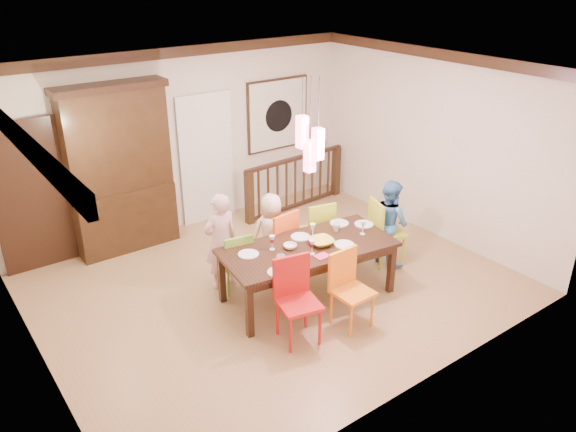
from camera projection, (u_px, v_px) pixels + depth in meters
floor at (275, 285)px, 7.71m from camera, size 6.00×6.00×0.00m
ceiling at (273, 71)px, 6.50m from camera, size 6.00×6.00×0.00m
wall_back at (185, 140)px, 8.94m from camera, size 6.00×0.00×6.00m
wall_left at (24, 254)px, 5.49m from camera, size 0.00×5.00×5.00m
wall_right at (432, 145)px, 8.72m from camera, size 0.00×5.00×5.00m
crown_molding at (273, 78)px, 6.54m from camera, size 6.00×5.00×0.16m
panel_door at (32, 199)px, 7.78m from camera, size 1.04×0.07×2.24m
white_doorway at (207, 160)px, 9.27m from camera, size 0.97×0.05×2.22m
painting at (278, 115)px, 9.82m from camera, size 1.25×0.06×1.25m
pendant_cluster at (310, 144)px, 6.58m from camera, size 0.27×0.21×1.14m
dining_table at (308, 251)px, 7.18m from camera, size 2.34×1.31×0.75m
chair_far_left at (235, 257)px, 7.42m from camera, size 0.45×0.45×0.86m
chair_far_mid at (277, 237)px, 7.78m from camera, size 0.49×0.49×0.99m
chair_far_right at (316, 226)px, 8.15m from camera, size 0.51×0.51×0.95m
chair_near_left at (299, 297)px, 6.37m from camera, size 0.54×0.54×1.01m
chair_near_mid at (353, 286)px, 6.65m from camera, size 0.44×0.44×0.95m
chair_end_right at (388, 227)px, 8.07m from camera, size 0.57×0.57×0.99m
china_hutch at (120, 169)px, 8.24m from camera, size 1.60×0.46×2.52m
balustrade at (295, 182)px, 9.90m from camera, size 2.15×0.22×0.96m
person_far_left at (221, 241)px, 7.42m from camera, size 0.49×0.33×1.35m
person_far_mid at (272, 233)px, 7.86m from camera, size 0.65×0.52×1.16m
person_end_right at (389, 222)px, 8.06m from camera, size 0.53×0.66×1.27m
serving_bowl at (321, 242)px, 7.17m from camera, size 0.35×0.35×0.08m
small_bowl at (290, 246)px, 7.08m from camera, size 0.20×0.20×0.06m
cup_left at (281, 258)px, 6.76m from camera, size 0.13×0.13×0.09m
cup_right at (336, 227)px, 7.53m from camera, size 0.14×0.14×0.10m
plate_far_left at (248, 254)px, 6.93m from camera, size 0.26×0.26×0.01m
plate_far_mid at (301, 237)px, 7.37m from camera, size 0.26×0.26×0.01m
plate_far_right at (339, 223)px, 7.75m from camera, size 0.26×0.26×0.01m
plate_near_left at (278, 272)px, 6.54m from camera, size 0.26×0.26×0.01m
plate_near_mid at (344, 245)px, 7.17m from camera, size 0.26×0.26×0.01m
plate_end_right at (364, 224)px, 7.72m from camera, size 0.26×0.26×0.01m
wine_glass_a at (272, 243)px, 7.03m from camera, size 0.08×0.08×0.19m
wine_glass_b at (313, 230)px, 7.34m from camera, size 0.08×0.08×0.19m
wine_glass_c at (312, 247)px, 6.91m from camera, size 0.08×0.08×0.19m
wine_glass_d at (363, 228)px, 7.42m from camera, size 0.08×0.08×0.19m
napkin at (322, 256)px, 6.88m from camera, size 0.18×0.14×0.01m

